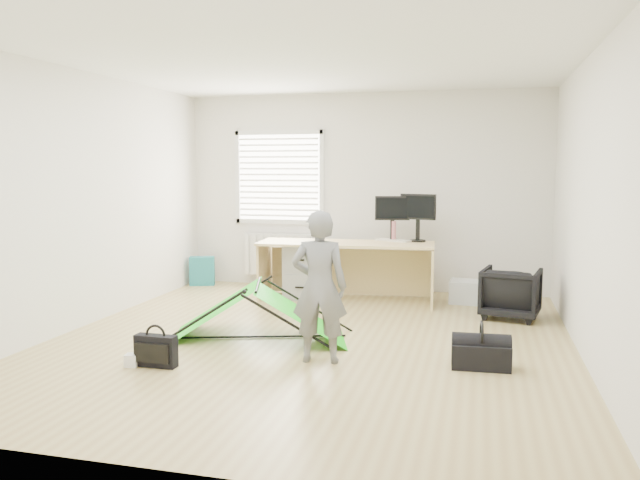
% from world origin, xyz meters
% --- Properties ---
extents(ground, '(5.50, 5.50, 0.00)m').
position_xyz_m(ground, '(0.00, 0.00, 0.00)').
color(ground, tan).
rests_on(ground, ground).
extents(back_wall, '(5.00, 0.02, 2.70)m').
position_xyz_m(back_wall, '(0.00, 2.75, 1.35)').
color(back_wall, silver).
rests_on(back_wall, ground).
extents(window, '(1.20, 0.06, 1.20)m').
position_xyz_m(window, '(-1.20, 2.71, 1.55)').
color(window, silver).
rests_on(window, back_wall).
extents(radiator, '(1.00, 0.12, 0.60)m').
position_xyz_m(radiator, '(-1.20, 2.67, 0.45)').
color(radiator, silver).
rests_on(radiator, back_wall).
extents(desk, '(2.25, 0.85, 0.75)m').
position_xyz_m(desk, '(-0.05, 1.89, 0.38)').
color(desk, tan).
rests_on(desk, ground).
extents(filing_cabinet, '(0.48, 0.63, 0.72)m').
position_xyz_m(filing_cabinet, '(-0.60, 2.01, 0.36)').
color(filing_cabinet, '#989B9D').
rests_on(filing_cabinet, ground).
extents(monitor_left, '(0.45, 0.18, 0.42)m').
position_xyz_m(monitor_left, '(0.50, 2.20, 0.96)').
color(monitor_left, black).
rests_on(monitor_left, desk).
extents(monitor_right, '(0.47, 0.22, 0.44)m').
position_xyz_m(monitor_right, '(0.82, 2.19, 0.97)').
color(monitor_right, black).
rests_on(monitor_right, desk).
extents(keyboard, '(0.50, 0.33, 0.02)m').
position_xyz_m(keyboard, '(0.52, 2.16, 0.76)').
color(keyboard, beige).
rests_on(keyboard, desk).
extents(thermos, '(0.08, 0.08, 0.26)m').
position_xyz_m(thermos, '(0.51, 2.21, 0.88)').
color(thermos, '#C16C72').
rests_on(thermos, desk).
extents(office_chair, '(0.72, 0.73, 0.57)m').
position_xyz_m(office_chair, '(1.94, 1.46, 0.29)').
color(office_chair, black).
rests_on(office_chair, ground).
extents(person, '(0.53, 0.38, 1.33)m').
position_xyz_m(person, '(0.26, -0.61, 0.67)').
color(person, slate).
rests_on(person, ground).
extents(kite, '(1.89, 1.25, 0.54)m').
position_xyz_m(kite, '(-0.52, -0.04, 0.27)').
color(kite, '#15D013').
rests_on(kite, ground).
extents(storage_crate, '(0.52, 0.38, 0.28)m').
position_xyz_m(storage_crate, '(1.50, 2.15, 0.14)').
color(storage_crate, silver).
rests_on(storage_crate, ground).
extents(tote_bag, '(0.38, 0.25, 0.41)m').
position_xyz_m(tote_bag, '(-2.28, 2.41, 0.21)').
color(tote_bag, teal).
rests_on(tote_bag, ground).
extents(laptop_bag, '(0.37, 0.11, 0.27)m').
position_xyz_m(laptop_bag, '(-1.06, -1.10, 0.14)').
color(laptop_bag, black).
rests_on(laptop_bag, ground).
extents(white_box, '(0.12, 0.12, 0.11)m').
position_xyz_m(white_box, '(-1.26, -1.15, 0.05)').
color(white_box, silver).
rests_on(white_box, ground).
extents(duffel_bag, '(0.50, 0.28, 0.21)m').
position_xyz_m(duffel_bag, '(1.63, -0.45, 0.11)').
color(duffel_bag, black).
rests_on(duffel_bag, ground).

